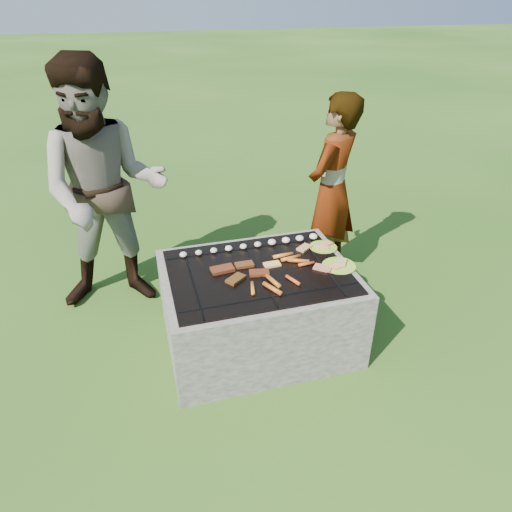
{
  "coord_description": "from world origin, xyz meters",
  "views": [
    {
      "loc": [
        -0.73,
        -2.53,
        2.27
      ],
      "look_at": [
        0.0,
        0.05,
        0.7
      ],
      "focal_mm": 32.0,
      "sensor_mm": 36.0,
      "label": 1
    }
  ],
  "objects_px": {
    "bystander": "(106,192)",
    "fire_pit": "(258,309)",
    "plate_near": "(339,266)",
    "plate_far": "(323,247)",
    "cook": "(332,190)"
  },
  "relations": [
    {
      "from": "plate_far",
      "to": "plate_near",
      "type": "height_order",
      "value": "same"
    },
    {
      "from": "plate_near",
      "to": "cook",
      "type": "relative_size",
      "value": 0.16
    },
    {
      "from": "cook",
      "to": "fire_pit",
      "type": "bearing_deg",
      "value": 1.99
    },
    {
      "from": "fire_pit",
      "to": "plate_near",
      "type": "xyz_separation_m",
      "value": [
        0.56,
        -0.09,
        0.33
      ]
    },
    {
      "from": "fire_pit",
      "to": "bystander",
      "type": "distance_m",
      "value": 1.43
    },
    {
      "from": "fire_pit",
      "to": "bystander",
      "type": "xyz_separation_m",
      "value": [
        -0.95,
        0.83,
        0.69
      ]
    },
    {
      "from": "fire_pit",
      "to": "plate_far",
      "type": "height_order",
      "value": "plate_far"
    },
    {
      "from": "fire_pit",
      "to": "bystander",
      "type": "bearing_deg",
      "value": 138.84
    },
    {
      "from": "bystander",
      "to": "fire_pit",
      "type": "bearing_deg",
      "value": -35.8
    },
    {
      "from": "cook",
      "to": "bystander",
      "type": "relative_size",
      "value": 0.83
    },
    {
      "from": "fire_pit",
      "to": "bystander",
      "type": "relative_size",
      "value": 0.67
    },
    {
      "from": "fire_pit",
      "to": "plate_near",
      "type": "bearing_deg",
      "value": -9.14
    },
    {
      "from": "fire_pit",
      "to": "plate_near",
      "type": "distance_m",
      "value": 0.66
    },
    {
      "from": "plate_far",
      "to": "plate_near",
      "type": "xyz_separation_m",
      "value": [
        -0.0,
        -0.28,
        0.0
      ]
    },
    {
      "from": "plate_far",
      "to": "cook",
      "type": "xyz_separation_m",
      "value": [
        0.31,
        0.58,
        0.19
      ]
    }
  ]
}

